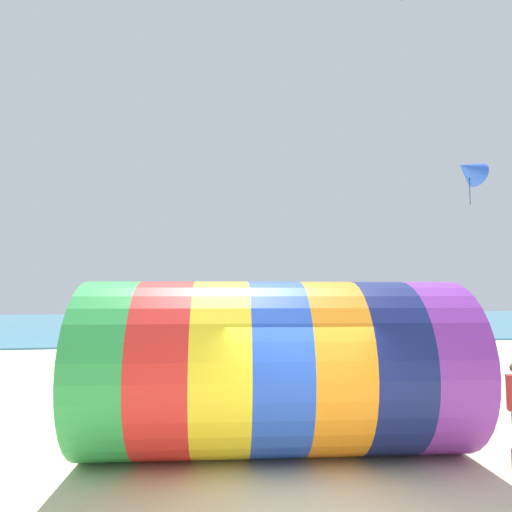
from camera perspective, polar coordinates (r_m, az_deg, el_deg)
The scene contains 5 objects.
ground_plane at distance 7.61m, azimuth 7.52°, elevation -28.35°, with size 120.00×120.00×0.00m, color beige.
sea at distance 46.75m, azimuth -7.50°, elevation -8.27°, with size 120.00×40.00×0.10m, color teal.
giant_inflatable_tube at distance 9.13m, azimuth 2.40°, elevation -13.60°, with size 7.50×4.03×3.28m.
kite_blue_delta at distance 20.43m, azimuth 25.08°, elevation 9.69°, with size 1.48×1.28×2.03m.
bystander_near_water at distance 16.78m, azimuth 23.52°, elevation -12.10°, with size 0.24×0.36×1.54m.
Camera 1 is at (-2.06, -6.66, 3.07)m, focal length 32.00 mm.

